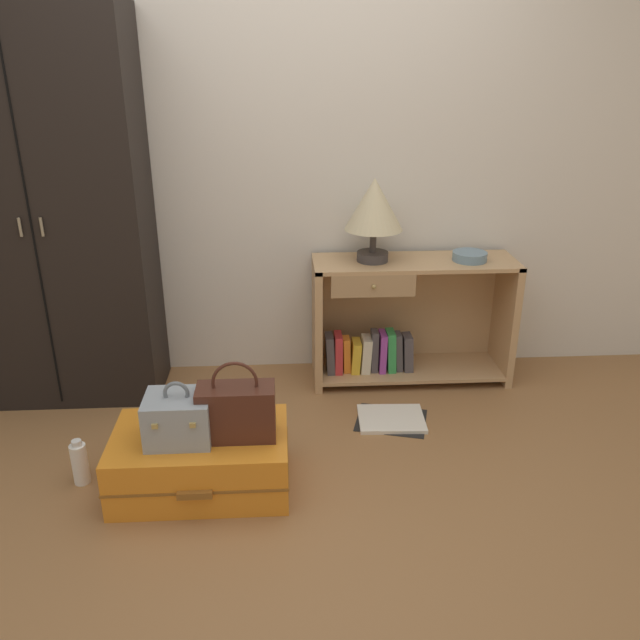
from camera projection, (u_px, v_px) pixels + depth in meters
name	position (u px, v px, depth m)	size (l,w,h in m)	color
ground_plane	(292.00, 524.00, 2.59)	(9.00, 9.00, 0.00)	olive
back_wall	(282.00, 144.00, 3.47)	(6.40, 0.10, 2.60)	silver
wardrobe	(47.00, 215.00, 3.25)	(0.99, 0.47, 1.99)	black
bookshelf	(402.00, 322.00, 3.65)	(1.11, 0.38, 0.71)	tan
table_lamp	(374.00, 207.00, 3.38)	(0.31, 0.31, 0.45)	#3D3838
bowl	(470.00, 256.00, 3.49)	(0.19, 0.19, 0.05)	slate
suitcase_large	(201.00, 460.00, 2.77)	(0.75, 0.49, 0.26)	orange
train_case	(179.00, 418.00, 2.65)	(0.27, 0.23, 0.27)	#8E99A3
handbag	(236.00, 411.00, 2.66)	(0.32, 0.15, 0.35)	#472319
bottle	(80.00, 463.00, 2.80)	(0.07, 0.07, 0.21)	white
open_book_on_floor	(391.00, 419.00, 3.31)	(0.41, 0.37, 0.02)	white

